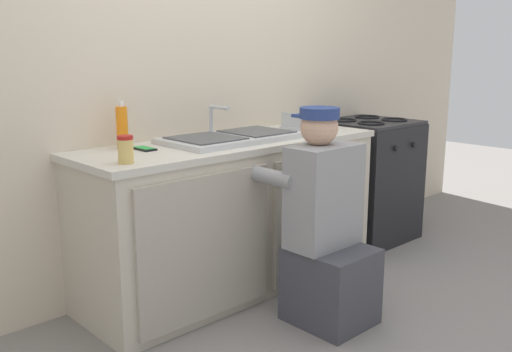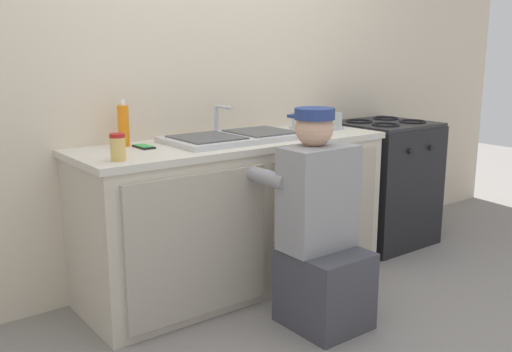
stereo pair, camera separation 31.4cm
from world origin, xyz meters
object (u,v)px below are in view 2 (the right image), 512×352
Objects in this scene: stove_range at (383,182)px; soap_bottle_orange at (123,125)px; dish_rack_tray at (317,126)px; spice_bottle_pepper at (317,126)px; condiment_jar at (118,147)px; cell_phone at (144,147)px; sink_double_basin at (235,137)px; plumber_person at (320,237)px.

stove_range is 1.99m from soap_bottle_orange.
stove_range is 3.19× the size of dish_rack_tray.
spice_bottle_pepper is at bearing -170.51° from stove_range.
soap_bottle_orange is at bearing 61.70° from condiment_jar.
stove_range is 0.78m from dish_rack_tray.
cell_phone is at bearing 177.57° from stove_range.
condiment_jar is at bearing -167.18° from sink_double_basin.
soap_bottle_orange is 0.16m from cell_phone.
condiment_jar reaches higher than dish_rack_tray.
stove_range is (1.31, -0.00, -0.45)m from sink_double_basin.
plumber_person is 8.63× the size of condiment_jar.
cell_phone is 1.21m from dish_rack_tray.
condiment_jar is 1.48m from dish_rack_tray.
soap_bottle_orange is at bearing 174.48° from stove_range.
sink_double_basin reaches higher than spice_bottle_pepper.
stove_range is at bearing -2.43° from cell_phone.
soap_bottle_orange is 1.95× the size of condiment_jar.
plumber_person is 1.04m from dish_rack_tray.
spice_bottle_pepper is (-0.79, -0.13, 0.48)m from stove_range.
dish_rack_tray reaches higher than spice_bottle_pepper.
spice_bottle_pepper reaches higher than stove_range.
sink_double_basin is at bearing -8.11° from cell_phone.
soap_bottle_orange is at bearing 164.18° from spice_bottle_pepper.
plumber_person is 0.84m from spice_bottle_pepper.
plumber_person is at bearing -51.55° from cell_phone.
dish_rack_tray is (1.21, -0.03, 0.02)m from cell_phone.
plumber_person is 1.09m from condiment_jar.
plumber_person is at bearing -131.46° from dish_rack_tray.
cell_phone is 0.50× the size of dish_rack_tray.
plumber_person is 3.94× the size of dish_rack_tray.
condiment_jar is at bearing -175.16° from stove_range.
stove_range is 1.89m from cell_phone.
condiment_jar is 1.31m from spice_bottle_pepper.
dish_rack_tray is at bearing -1.63° from cell_phone.
stove_range is at bearing -3.98° from dish_rack_tray.
soap_bottle_orange is 1.28m from dish_rack_tray.
stove_range is at bearing 27.89° from plumber_person.
soap_bottle_orange reaches higher than sink_double_basin.
sink_double_basin is 0.72× the size of plumber_person.
sink_double_basin is 0.80m from plumber_person.
stove_range is at bearing -5.52° from soap_bottle_orange.
condiment_jar is at bearing -171.43° from dish_rack_tray.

